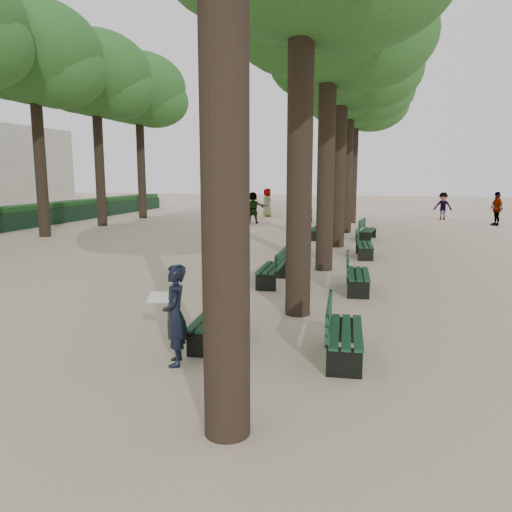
# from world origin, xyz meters

# --- Properties ---
(ground) EXTENTS (120.00, 120.00, 0.00)m
(ground) POSITION_xyz_m (0.00, 0.00, 0.00)
(ground) COLOR beige
(ground) RESTS_ON ground
(tree_central_2) EXTENTS (6.00, 6.00, 9.95)m
(tree_central_2) POSITION_xyz_m (1.50, 8.00, 7.65)
(tree_central_2) COLOR #33261C
(tree_central_2) RESTS_ON ground
(tree_central_3) EXTENTS (6.00, 6.00, 9.95)m
(tree_central_3) POSITION_xyz_m (1.50, 13.00, 7.65)
(tree_central_3) COLOR #33261C
(tree_central_3) RESTS_ON ground
(tree_central_4) EXTENTS (6.00, 6.00, 9.95)m
(tree_central_4) POSITION_xyz_m (1.50, 18.00, 7.65)
(tree_central_4) COLOR #33261C
(tree_central_4) RESTS_ON ground
(tree_central_5) EXTENTS (6.00, 6.00, 9.95)m
(tree_central_5) POSITION_xyz_m (1.50, 23.00, 7.65)
(tree_central_5) COLOR #33261C
(tree_central_5) RESTS_ON ground
(tree_far_3) EXTENTS (6.00, 6.00, 10.45)m
(tree_far_3) POSITION_xyz_m (-12.00, 13.00, 8.14)
(tree_far_3) COLOR #33261C
(tree_far_3) RESTS_ON ground
(tree_far_4) EXTENTS (6.00, 6.00, 10.45)m
(tree_far_4) POSITION_xyz_m (-12.00, 18.00, 8.14)
(tree_far_4) COLOR #33261C
(tree_far_4) RESTS_ON ground
(tree_far_5) EXTENTS (6.00, 6.00, 10.45)m
(tree_far_5) POSITION_xyz_m (-12.00, 23.00, 8.14)
(tree_far_5) COLOR #33261C
(tree_far_5) RESTS_ON ground
(bench_left_0) EXTENTS (0.68, 1.83, 0.92)m
(bench_left_0) POSITION_xyz_m (0.37, 0.93, 0.27)
(bench_left_0) COLOR black
(bench_left_0) RESTS_ON ground
(bench_left_1) EXTENTS (0.62, 1.82, 0.92)m
(bench_left_1) POSITION_xyz_m (0.37, 5.64, 0.27)
(bench_left_1) COLOR black
(bench_left_1) RESTS_ON ground
(bench_left_2) EXTENTS (0.79, 1.86, 0.92)m
(bench_left_2) POSITION_xyz_m (0.37, 10.71, 0.27)
(bench_left_2) COLOR black
(bench_left_2) RESTS_ON ground
(bench_left_3) EXTENTS (0.69, 1.83, 0.92)m
(bench_left_3) POSITION_xyz_m (0.37, 15.20, 0.27)
(bench_left_3) COLOR black
(bench_left_3) RESTS_ON ground
(bench_right_0) EXTENTS (0.68, 1.83, 0.92)m
(bench_right_0) POSITION_xyz_m (2.63, 0.67, 0.27)
(bench_right_0) COLOR black
(bench_right_0) RESTS_ON ground
(bench_right_1) EXTENTS (0.69, 1.83, 0.92)m
(bench_right_1) POSITION_xyz_m (2.63, 5.37, 0.27)
(bench_right_1) COLOR black
(bench_right_1) RESTS_ON ground
(bench_right_2) EXTENTS (0.73, 1.84, 0.92)m
(bench_right_2) POSITION_xyz_m (2.63, 10.64, 0.27)
(bench_right_2) COLOR black
(bench_right_2) RESTS_ON ground
(bench_right_3) EXTENTS (0.79, 1.86, 0.92)m
(bench_right_3) POSITION_xyz_m (2.63, 15.36, 0.27)
(bench_right_3) COLOR black
(bench_right_3) RESTS_ON ground
(man_with_map) EXTENTS (0.69, 0.70, 1.57)m
(man_with_map) POSITION_xyz_m (0.12, -0.21, 0.78)
(man_with_map) COLOR black
(man_with_map) RESTS_ON ground
(pedestrian_a) EXTENTS (0.60, 0.80, 1.53)m
(pedestrian_a) POSITION_xyz_m (-1.09, 22.82, 0.76)
(pedestrian_a) COLOR #262628
(pedestrian_a) RESTS_ON ground
(pedestrian_d) EXTENTS (0.61, 0.99, 1.90)m
(pedestrian_d) POSITION_xyz_m (-4.29, 25.95, 0.95)
(pedestrian_d) COLOR #262628
(pedestrian_d) RESTS_ON ground
(pedestrian_b) EXTENTS (1.16, 0.57, 1.73)m
(pedestrian_b) POSITION_xyz_m (6.98, 26.33, 0.86)
(pedestrian_b) COLOR #262628
(pedestrian_b) RESTS_ON ground
(pedestrian_e) EXTENTS (1.73, 0.92, 1.84)m
(pedestrian_e) POSITION_xyz_m (-4.11, 21.31, 0.92)
(pedestrian_e) COLOR #262628
(pedestrian_e) RESTS_ON ground
(pedestrian_c) EXTENTS (0.69, 1.17, 1.89)m
(pedestrian_c) POSITION_xyz_m (9.48, 23.38, 0.95)
(pedestrian_c) COLOR #262628
(pedestrian_c) RESTS_ON ground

